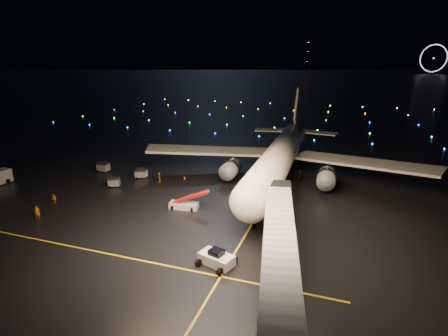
# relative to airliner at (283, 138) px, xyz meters

# --- Properties ---
(ground) EXTENTS (2000.00, 2000.00, 0.00)m
(ground) POSITION_rel_airliner_xyz_m (-12.07, 274.02, -7.82)
(ground) COLOR black
(ground) RESTS_ON ground
(lane_centre) EXTENTS (0.25, 80.00, 0.02)m
(lane_centre) POSITION_rel_airliner_xyz_m (-0.07, -10.98, -7.81)
(lane_centre) COLOR gold
(lane_centre) RESTS_ON ground
(lane_cross) EXTENTS (60.00, 0.25, 0.02)m
(lane_cross) POSITION_rel_airliner_xyz_m (-17.07, -35.98, -7.81)
(lane_cross) COLOR gold
(lane_cross) RESTS_ON ground
(airliner) EXTENTS (56.29, 53.59, 15.65)m
(airliner) POSITION_rel_airliner_xyz_m (0.00, 0.00, 0.00)
(airliner) COLOR silver
(airliner) RESTS_ON ground
(pushback_tug) EXTENTS (4.36, 3.13, 1.87)m
(pushback_tug) POSITION_rel_airliner_xyz_m (-1.28, -33.97, -6.89)
(pushback_tug) COLOR beige
(pushback_tug) RESTS_ON ground
(belt_loader) EXTENTS (6.66, 2.42, 3.16)m
(belt_loader) POSITION_rel_airliner_xyz_m (-11.44, -20.84, -6.24)
(belt_loader) COLOR beige
(belt_loader) RESTS_ON ground
(crew_a) EXTENTS (0.78, 0.84, 1.92)m
(crew_a) POSITION_rel_airliner_xyz_m (-30.02, -30.97, -6.86)
(crew_a) COLOR orange
(crew_a) RESTS_ON ground
(crew_b) EXTENTS (0.84, 0.70, 1.56)m
(crew_b) POSITION_rel_airliner_xyz_m (-32.01, -25.72, -7.04)
(crew_b) COLOR orange
(crew_b) RESTS_ON ground
(crew_c) EXTENTS (0.83, 1.17, 1.85)m
(crew_c) POSITION_rel_airliner_xyz_m (-21.16, -10.98, -6.90)
(crew_c) COLOR orange
(crew_c) RESTS_ON ground
(safety_cone_0) EXTENTS (0.47, 0.47, 0.49)m
(safety_cone_0) POSITION_rel_airliner_xyz_m (-6.71, -6.49, -7.58)
(safety_cone_0) COLOR orange
(safety_cone_0) RESTS_ON ground
(safety_cone_1) EXTENTS (0.54, 0.54, 0.48)m
(safety_cone_1) POSITION_rel_airliner_xyz_m (-6.81, -1.52, -7.59)
(safety_cone_1) COLOR orange
(safety_cone_1) RESTS_ON ground
(safety_cone_2) EXTENTS (0.50, 0.50, 0.51)m
(safety_cone_2) POSITION_rel_airliner_xyz_m (-17.39, -7.86, -7.57)
(safety_cone_2) COLOR orange
(safety_cone_2) RESTS_ON ground
(safety_cone_3) EXTENTS (0.49, 0.49, 0.52)m
(safety_cone_3) POSITION_rel_airliner_xyz_m (-27.35, 8.63, -7.56)
(safety_cone_3) COLOR orange
(safety_cone_3) RESTS_ON ground
(ferris_wheel) EXTENTS (49.33, 16.80, 52.00)m
(ferris_wheel) POSITION_rel_airliner_xyz_m (157.93, 694.02, 18.18)
(ferris_wheel) COLOR black
(ferris_wheel) RESTS_ON ground
(radio_mast) EXTENTS (1.80, 1.80, 64.00)m
(radio_mast) POSITION_rel_airliner_xyz_m (-72.07, 714.02, 24.18)
(radio_mast) COLOR black
(radio_mast) RESTS_ON ground
(taxiway_lights) EXTENTS (164.00, 92.00, 0.36)m
(taxiway_lights) POSITION_rel_airliner_xyz_m (-12.07, 80.02, -7.64)
(taxiway_lights) COLOR black
(taxiway_lights) RESTS_ON ground
(baggage_cart_0) EXTENTS (2.41, 2.10, 1.71)m
(baggage_cart_0) POSITION_rel_airliner_xyz_m (-25.86, -9.55, -6.97)
(baggage_cart_0) COLOR gray
(baggage_cart_0) RESTS_ON ground
(baggage_cart_1) EXTENTS (2.38, 2.04, 1.71)m
(baggage_cart_1) POSITION_rel_airliner_xyz_m (-25.86, -10.03, -6.97)
(baggage_cart_1) COLOR gray
(baggage_cart_1) RESTS_ON ground
(baggage_cart_2) EXTENTS (2.33, 2.03, 1.65)m
(baggage_cart_2) POSITION_rel_airliner_xyz_m (-27.75, -15.90, -7.00)
(baggage_cart_2) COLOR gray
(baggage_cart_2) RESTS_ON ground
(baggage_cart_3) EXTENTS (2.32, 1.69, 1.90)m
(baggage_cart_3) POSITION_rel_airliner_xyz_m (-35.39, -8.89, -6.87)
(baggage_cart_3) COLOR gray
(baggage_cart_3) RESTS_ON ground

